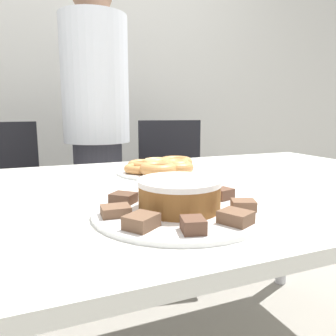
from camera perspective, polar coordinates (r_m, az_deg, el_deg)
name	(u,v)px	position (r m, az deg, el deg)	size (l,w,h in m)	color
wall_back	(80,66)	(2.57, -15.03, 16.86)	(8.00, 0.05, 2.60)	silver
table	(162,208)	(1.01, -1.03, -7.03)	(1.94, 1.06, 0.75)	silver
person_standing	(97,130)	(1.80, -12.27, 6.46)	(0.35, 0.35, 1.65)	#383842
office_chair_left	(9,218)	(1.85, -26.01, -7.76)	(0.53, 0.53, 0.92)	black
office_chair_right	(174,199)	(2.00, 1.12, -5.48)	(0.52, 0.52, 0.92)	black
plate_cake	(179,211)	(0.73, 1.97, -7.54)	(0.38, 0.38, 0.01)	white
plate_donuts	(161,171)	(1.21, -1.18, -0.60)	(0.32, 0.32, 0.01)	white
frosted_cake	(179,194)	(0.72, 1.99, -4.57)	(0.18, 0.18, 0.07)	brown
lamington_0	(223,194)	(0.82, 9.52, -4.44)	(0.05, 0.05, 0.03)	brown
lamington_1	(188,189)	(0.86, 3.58, -3.62)	(0.07, 0.07, 0.03)	#513828
lamington_2	(152,190)	(0.84, -2.82, -3.88)	(0.05, 0.06, 0.03)	brown
lamington_3	(123,198)	(0.78, -7.78, -5.19)	(0.07, 0.07, 0.02)	#513828
lamington_4	(116,211)	(0.69, -9.10, -7.34)	(0.06, 0.05, 0.02)	brown
lamington_5	(141,221)	(0.61, -4.66, -9.25)	(0.08, 0.07, 0.03)	brown
lamington_6	(193,225)	(0.59, 4.41, -9.86)	(0.05, 0.06, 0.03)	brown
lamington_7	(235,217)	(0.65, 11.66, -8.40)	(0.07, 0.07, 0.02)	brown
lamington_8	(243,205)	(0.74, 12.99, -6.29)	(0.06, 0.06, 0.02)	brown
donut_0	(161,165)	(1.20, -1.18, 0.52)	(0.12, 0.12, 0.04)	tan
donut_1	(158,169)	(1.12, -1.71, -0.17)	(0.13, 0.13, 0.04)	#C68447
donut_2	(178,167)	(1.16, 1.68, 0.12)	(0.11, 0.11, 0.04)	#C68447
donut_3	(176,165)	(1.20, 1.38, 0.52)	(0.11, 0.11, 0.04)	#C68447
donut_4	(176,162)	(1.28, 1.36, 1.07)	(0.13, 0.13, 0.04)	#C68447
donut_5	(157,163)	(1.28, -1.98, 0.93)	(0.11, 0.11, 0.03)	#E5AD66
donut_6	(143,165)	(1.23, -4.36, 0.55)	(0.12, 0.12, 0.03)	#C68447
donut_7	(139,168)	(1.16, -5.00, -0.07)	(0.11, 0.11, 0.03)	#C68447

